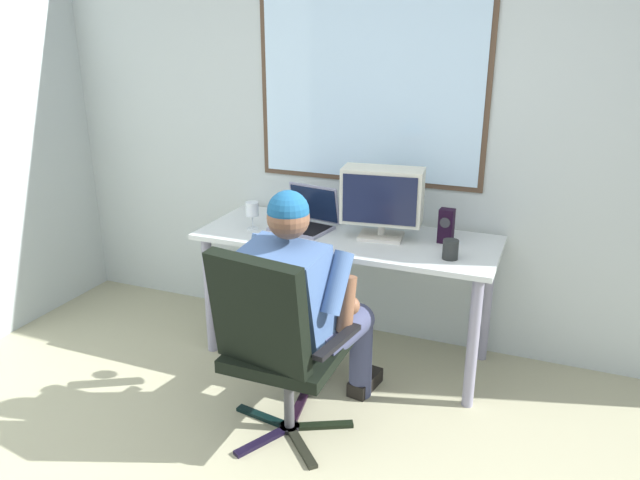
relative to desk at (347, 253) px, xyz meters
name	(u,v)px	position (x,y,z in m)	size (l,w,h in m)	color
wall_rear	(411,129)	(0.24, 0.38, 0.66)	(4.81, 0.08, 2.59)	#B2BCBC
desk	(347,253)	(0.00, 0.00, 0.00)	(1.67, 0.65, 0.76)	gray
office_chair	(274,339)	(-0.03, -0.89, -0.10)	(0.63, 0.63, 0.98)	black
person_seated	(304,301)	(0.01, -0.63, -0.02)	(0.57, 0.81, 1.20)	#3B405F
crt_monitor	(382,197)	(0.19, 0.03, 0.34)	(0.46, 0.24, 0.39)	beige
laptop	(307,217)	(-0.27, 0.06, 0.17)	(0.37, 0.34, 0.24)	gray
wine_glass	(252,210)	(-0.55, -0.10, 0.22)	(0.07, 0.07, 0.16)	silver
desk_speaker	(446,226)	(0.53, 0.09, 0.20)	(0.08, 0.07, 0.19)	black
coffee_mug	(450,249)	(0.60, -0.15, 0.16)	(0.08, 0.08, 0.10)	#232625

